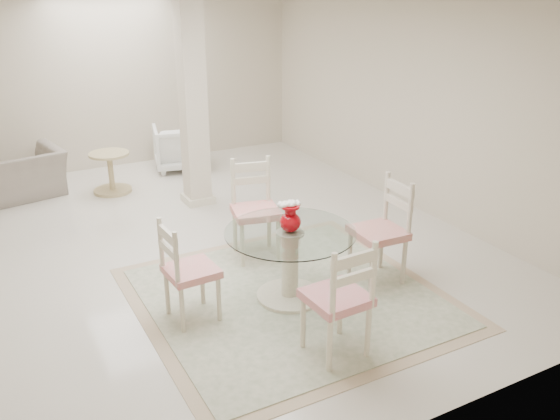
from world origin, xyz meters
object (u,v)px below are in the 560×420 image
dining_chair_west (183,265)px  armchair_white (179,147)px  column (193,104)px  dining_chair_south (342,292)px  recliner_taupe (23,173)px  dining_chair_east (385,223)px  dining_chair_north (254,202)px  dining_table (290,265)px  red_vase (290,217)px  side_table (111,174)px

dining_chair_west → armchair_white: (1.45, 4.31, -0.21)m
column → dining_chair_west: bearing=-112.9°
dining_chair_south → armchair_white: 5.46m
recliner_taupe → dining_chair_east: bearing=112.9°
dining_chair_north → recliner_taupe: size_ratio=1.17×
column → armchair_white: (0.28, 1.55, -1.00)m
dining_table → red_vase: size_ratio=4.07×
red_vase → armchair_white: 4.45m
dining_chair_east → side_table: (-1.81, 3.93, -0.36)m
dining_chair_south → recliner_taupe: (-1.80, 5.25, -0.28)m
column → dining_table: (-0.15, -2.86, -0.99)m
dining_table → dining_chair_north: bearing=83.2°
recliner_taupe → column: bearing=135.3°
dining_table → dining_chair_west: 1.04m
column → dining_chair_north: column is taller
dining_chair_north → dining_chair_west: size_ratio=1.12×
dining_table → recliner_taupe: 4.64m
column → dining_chair_west: column is taller
side_table → column: bearing=-45.6°
recliner_taupe → armchair_white: armchair_white is taller
dining_chair_north → armchair_white: dining_chair_north is taller
column → red_vase: bearing=-93.0°
dining_chair_south → recliner_taupe: size_ratio=1.13×
red_vase → dining_chair_north: dining_chair_north is taller
dining_chair_east → dining_chair_west: dining_chair_east is taller
column → dining_chair_north: bearing=-91.0°
red_vase → dining_chair_south: size_ratio=0.26×
armchair_white → side_table: (-1.22, -0.59, -0.08)m
dining_chair_north → column: bearing=101.8°
red_vase → dining_chair_east: size_ratio=0.25×
dining_chair_north → armchair_white: (0.31, 3.39, -0.28)m
dining_chair_east → dining_chair_south: dining_chair_east is taller
red_vase → dining_chair_west: 1.06m
dining_chair_east → dining_chair_west: size_ratio=1.11×
dining_chair_east → armchair_white: dining_chair_east is taller
dining_chair_west → recliner_taupe: bearing=8.8°
column → dining_chair_south: size_ratio=2.33×
dining_chair_east → dining_chair_north: size_ratio=0.99×
column → dining_table: size_ratio=2.21×
dining_table → dining_chair_east: 1.06m
column → dining_chair_south: (-0.25, -3.88, -0.74)m
armchair_white → side_table: armchair_white is taller
red_vase → dining_chair_south: bearing=-95.7°
dining_chair_west → dining_chair_north: bearing=-54.3°
dining_chair_east → dining_chair_north: dining_chair_north is taller
column → side_table: column is taller
column → recliner_taupe: 2.67m
dining_table → side_table: size_ratio=2.10×
side_table → dining_chair_west: bearing=-93.5°
dining_chair_east → side_table: bearing=-153.2°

